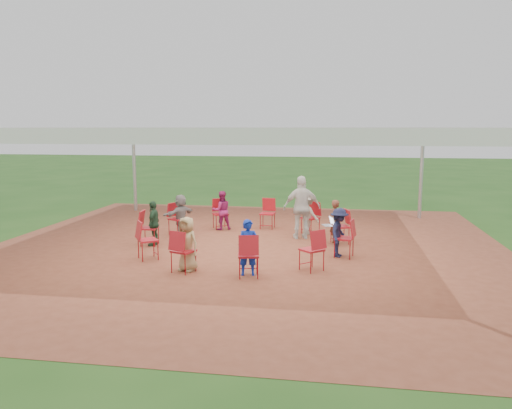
# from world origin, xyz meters

# --- Properties ---
(ground) EXTENTS (80.00, 80.00, 0.00)m
(ground) POSITION_xyz_m (0.00, 0.00, 0.00)
(ground) COLOR #234D18
(ground) RESTS_ON ground
(dirt_patch) EXTENTS (13.00, 13.00, 0.00)m
(dirt_patch) POSITION_xyz_m (0.00, 0.00, 0.01)
(dirt_patch) COLOR brown
(dirt_patch) RESTS_ON ground
(tent) EXTENTS (10.33, 10.33, 3.00)m
(tent) POSITION_xyz_m (0.00, 0.00, 2.37)
(tent) COLOR #B2B2B7
(tent) RESTS_ON ground
(chair_0) EXTENTS (0.56, 0.54, 0.90)m
(chair_0) POSITION_xyz_m (2.35, 0.84, 0.45)
(chair_0) COLOR #AA1620
(chair_0) RESTS_ON ground
(chair_1) EXTENTS (0.60, 0.60, 0.90)m
(chair_1) POSITION_xyz_m (1.52, 1.97, 0.45)
(chair_1) COLOR #AA1620
(chair_1) RESTS_ON ground
(chair_2) EXTENTS (0.46, 0.47, 0.90)m
(chair_2) POSITION_xyz_m (0.21, 2.48, 0.45)
(chair_2) COLOR #AA1620
(chair_2) RESTS_ON ground
(chair_3) EXTENTS (0.58, 0.59, 0.90)m
(chair_3) POSITION_xyz_m (-1.16, 2.20, 0.45)
(chair_3) COLOR #AA1620
(chair_3) RESTS_ON ground
(chair_4) EXTENTS (0.59, 0.58, 0.90)m
(chair_4) POSITION_xyz_m (-2.17, 1.22, 0.45)
(chair_4) COLOR #AA1620
(chair_4) RESTS_ON ground
(chair_5) EXTENTS (0.46, 0.44, 0.90)m
(chair_5) POSITION_xyz_m (-2.49, -0.14, 0.45)
(chair_5) COLOR #AA1620
(chair_5) RESTS_ON ground
(chair_6) EXTENTS (0.60, 0.60, 0.90)m
(chair_6) POSITION_xyz_m (-2.02, -1.47, 0.45)
(chair_6) COLOR #AA1620
(chair_6) RESTS_ON ground
(chair_7) EXTENTS (0.55, 0.56, 0.90)m
(chair_7) POSITION_xyz_m (-0.90, -2.32, 0.45)
(chair_7) COLOR #AA1620
(chair_7) RESTS_ON ground
(chair_8) EXTENTS (0.50, 0.51, 0.90)m
(chair_8) POSITION_xyz_m (0.50, -2.44, 0.45)
(chair_8) COLOR #AA1620
(chair_8) RESTS_ON ground
(chair_9) EXTENTS (0.61, 0.61, 0.90)m
(chair_9) POSITION_xyz_m (1.74, -1.79, 0.45)
(chair_9) COLOR #AA1620
(chair_9) RESTS_ON ground
(chair_10) EXTENTS (0.52, 0.51, 0.90)m
(chair_10) POSITION_xyz_m (2.43, -0.56, 0.45)
(chair_10) COLOR #AA1620
(chair_10) RESTS_ON ground
(person_seated_0) EXTENTS (0.40, 0.49, 1.16)m
(person_seated_0) POSITION_xyz_m (2.23, 0.80, 0.58)
(person_seated_0) COLOR brown
(person_seated_0) RESTS_ON ground
(person_seated_1) EXTENTS (0.82, 0.75, 1.16)m
(person_seated_1) POSITION_xyz_m (1.45, 1.88, 0.58)
(person_seated_1) COLOR #ABA998
(person_seated_1) RESTS_ON ground
(person_seated_2) EXTENTS (0.65, 0.55, 1.16)m
(person_seated_2) POSITION_xyz_m (-1.11, 2.10, 0.58)
(person_seated_2) COLOR #951E5F
(person_seated_2) RESTS_ON ground
(person_seated_3) EXTENTS (0.88, 1.13, 1.16)m
(person_seated_3) POSITION_xyz_m (-2.07, 1.17, 0.58)
(person_seated_3) COLOR gray
(person_seated_3) RESTS_ON ground
(person_seated_4) EXTENTS (0.38, 0.70, 1.16)m
(person_seated_4) POSITION_xyz_m (-2.37, -0.14, 0.58)
(person_seated_4) COLOR #22452D
(person_seated_4) RESTS_ON ground
(person_seated_5) EXTENTS (0.64, 0.50, 1.16)m
(person_seated_5) POSITION_xyz_m (-0.86, -2.21, 0.58)
(person_seated_5) COLOR tan
(person_seated_5) RESTS_ON ground
(person_seated_6) EXTENTS (0.47, 0.35, 1.16)m
(person_seated_6) POSITION_xyz_m (0.47, -2.32, 0.58)
(person_seated_6) COLOR #0F299E
(person_seated_6) RESTS_ON ground
(person_seated_7) EXTENTS (0.53, 0.81, 1.16)m
(person_seated_7) POSITION_xyz_m (2.31, -0.54, 0.58)
(person_seated_7) COLOR #161A39
(person_seated_7) RESTS_ON ground
(standing_person) EXTENTS (1.10, 0.73, 1.71)m
(standing_person) POSITION_xyz_m (1.32, 1.28, 0.86)
(standing_person) COLOR silver
(standing_person) RESTS_ON ground
(cable_coil) EXTENTS (0.29, 0.29, 0.03)m
(cable_coil) POSITION_xyz_m (-0.09, 0.26, 0.02)
(cable_coil) COLOR black
(cable_coil) RESTS_ON ground
(laptop) EXTENTS (0.37, 0.42, 0.24)m
(laptop) POSITION_xyz_m (2.09, 0.75, 0.56)
(laptop) COLOR #B7B7BC
(laptop) RESTS_ON ground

